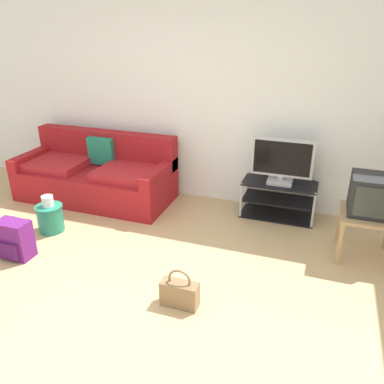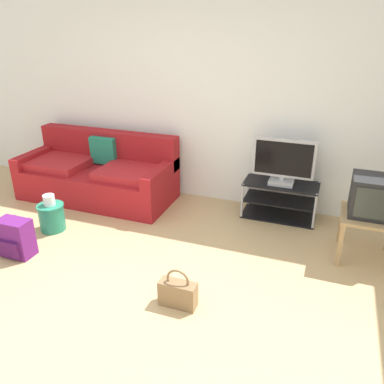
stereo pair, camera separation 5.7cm
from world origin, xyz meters
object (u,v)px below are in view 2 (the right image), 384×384
crt_tv (374,196)px  backpack (16,238)px  tv_stand (280,200)px  handbag (178,293)px  side_table (369,222)px  flat_tv (283,162)px  cleaning_bucket (52,215)px  couch (99,175)px

crt_tv → backpack: 3.50m
tv_stand → handbag: 1.99m
handbag → tv_stand: bearing=74.5°
crt_tv → tv_stand: bearing=147.6°
side_table → crt_tv: crt_tv is taller
flat_tv → handbag: 2.05m
side_table → cleaning_bucket: size_ratio=1.23×
flat_tv → backpack: size_ratio=1.79×
side_table → handbag: (-1.46, -1.31, -0.27)m
couch → crt_tv: size_ratio=4.83×
flat_tv → side_table: (0.93, -0.58, -0.30)m
couch → tv_stand: size_ratio=2.33×
crt_tv → cleaning_bucket: crt_tv is taller
flat_tv → crt_tv: bearing=-31.4°
crt_tv → cleaning_bucket: bearing=-169.2°
side_table → backpack: 3.47m
tv_stand → crt_tv: bearing=-32.4°
cleaning_bucket → flat_tv: bearing=26.9°
flat_tv → handbag: flat_tv is taller
side_table → crt_tv: 0.26m
tv_stand → crt_tv: (0.93, -0.59, 0.44)m
couch → flat_tv: (2.35, 0.21, 0.39)m
couch → backpack: (0.01, -1.54, -0.12)m
tv_stand → handbag: bearing=-105.5°
couch → handbag: (1.82, -1.68, -0.19)m
tv_stand → side_table: side_table is taller
flat_tv → cleaning_bucket: size_ratio=1.64×
handbag → cleaning_bucket: cleaning_bucket is taller
flat_tv → cleaning_bucket: flat_tv is taller
flat_tv → backpack: flat_tv is taller
side_table → cleaning_bucket: (-3.28, -0.61, -0.22)m
backpack → flat_tv: bearing=15.1°
side_table → handbag: 1.98m
backpack → handbag: 1.81m
handbag → crt_tv: bearing=42.3°
side_table → crt_tv: (-0.00, 0.02, 0.26)m
side_table → backpack: bearing=-160.4°
couch → crt_tv: 3.31m
couch → crt_tv: (3.28, -0.36, 0.35)m
side_table → tv_stand: bearing=146.9°
side_table → flat_tv: bearing=147.9°
flat_tv → crt_tv: size_ratio=1.69×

